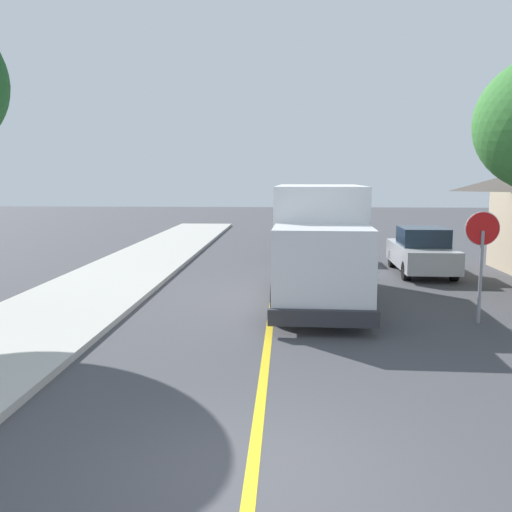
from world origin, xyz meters
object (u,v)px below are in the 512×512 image
at_px(parked_van_across, 422,252).
at_px(stop_sign, 482,245).
at_px(box_truck, 319,237).
at_px(parked_car_near, 323,241).
at_px(parked_car_mid, 317,226).

distance_m(parked_van_across, stop_sign, 7.06).
distance_m(box_truck, parked_car_near, 7.83).
distance_m(parked_car_near, stop_sign, 10.68).
xyz_separation_m(box_truck, stop_sign, (3.63, -2.44, 0.09)).
relative_size(box_truck, parked_van_across, 1.64).
xyz_separation_m(parked_car_near, parked_car_mid, (0.12, 7.27, 0.00)).
distance_m(parked_car_mid, parked_van_across, 10.96).
bearing_deg(parked_car_near, box_truck, -94.40).
relative_size(box_truck, parked_car_near, 1.64).
bearing_deg(parked_van_across, stop_sign, -92.26).
bearing_deg(parked_car_mid, parked_car_near, -90.94).
relative_size(parked_car_mid, parked_van_across, 1.01).
height_order(box_truck, stop_sign, box_truck).
height_order(parked_car_near, stop_sign, stop_sign).
xyz_separation_m(parked_car_near, stop_sign, (3.04, -10.19, 1.06)).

